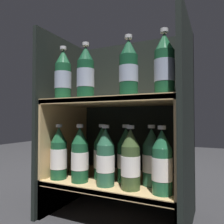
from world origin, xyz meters
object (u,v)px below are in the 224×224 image
at_px(bottle_upper_front_0, 63,76).
at_px(bottle_lower_back_3, 152,158).
at_px(bottle_lower_front_0, 59,155).
at_px(bottle_lower_front_3, 131,161).
at_px(bottle_lower_back_2, 126,156).
at_px(bottle_lower_back_1, 102,155).
at_px(bottle_upper_front_1, 86,74).
at_px(bottle_lower_front_2, 106,159).
at_px(bottle_lower_back_0, 80,153).
at_px(bottle_upper_front_2, 129,69).
at_px(bottle_lower_front_1, 80,156).
at_px(bottle_upper_front_3, 164,66).
at_px(bottle_lower_front_4, 162,164).

bearing_deg(bottle_upper_front_0, bottle_lower_back_3, 12.05).
height_order(bottle_lower_front_0, bottle_lower_front_3, same).
bearing_deg(bottle_lower_back_2, bottle_lower_back_1, 180.00).
xyz_separation_m(bottle_upper_front_1, bottle_lower_back_2, (0.16, 0.09, -0.37)).
height_order(bottle_upper_front_0, bottle_upper_front_1, same).
bearing_deg(bottle_lower_front_2, bottle_lower_back_2, 57.69).
bearing_deg(bottle_lower_front_0, bottle_lower_back_0, 55.26).
height_order(bottle_upper_front_2, bottle_lower_front_1, bottle_upper_front_2).
relative_size(bottle_lower_front_3, bottle_lower_back_3, 1.00).
bearing_deg(bottle_lower_front_2, bottle_upper_front_0, 180.00).
bearing_deg(bottle_lower_back_1, bottle_upper_front_2, -27.14).
relative_size(bottle_upper_front_3, bottle_lower_front_3, 1.00).
height_order(bottle_lower_front_2, bottle_lower_front_3, same).
relative_size(bottle_lower_front_2, bottle_lower_back_1, 1.00).
bearing_deg(bottle_lower_front_1, bottle_upper_front_3, -0.00).
relative_size(bottle_upper_front_1, bottle_upper_front_3, 1.00).
xyz_separation_m(bottle_lower_front_3, bottle_lower_back_3, (0.06, 0.09, 0.00)).
bearing_deg(bottle_lower_front_1, bottle_lower_front_3, 0.00).
height_order(bottle_lower_front_1, bottle_lower_back_1, same).
distance_m(bottle_lower_back_2, bottle_lower_back_3, 0.12).
height_order(bottle_upper_front_1, bottle_upper_front_2, same).
height_order(bottle_lower_front_1, bottle_lower_back_0, same).
relative_size(bottle_lower_front_0, bottle_lower_back_0, 1.00).
bearing_deg(bottle_lower_front_4, bottle_upper_front_0, 180.00).
distance_m(bottle_upper_front_0, bottle_lower_back_0, 0.38).
distance_m(bottle_lower_front_0, bottle_lower_front_3, 0.36).
xyz_separation_m(bottle_upper_front_2, bottle_lower_front_0, (-0.35, -0.00, -0.37)).
relative_size(bottle_upper_front_0, bottle_lower_front_4, 1.00).
height_order(bottle_upper_front_0, bottle_lower_front_0, bottle_upper_front_0).
xyz_separation_m(bottle_upper_front_3, bottle_lower_front_0, (-0.50, 0.00, -0.37)).
height_order(bottle_upper_front_1, bottle_lower_front_0, bottle_upper_front_1).
height_order(bottle_upper_front_0, bottle_lower_back_1, bottle_upper_front_0).
xyz_separation_m(bottle_upper_front_3, bottle_lower_back_0, (-0.44, 0.09, -0.37)).
distance_m(bottle_lower_back_1, bottle_lower_back_2, 0.12).
bearing_deg(bottle_lower_front_1, bottle_upper_front_2, 0.00).
relative_size(bottle_upper_front_0, bottle_lower_front_0, 1.00).
xyz_separation_m(bottle_upper_front_2, bottle_lower_front_1, (-0.23, 0.00, -0.37)).
distance_m(bottle_upper_front_1, bottle_lower_front_3, 0.43).
bearing_deg(bottle_lower_front_3, bottle_lower_back_0, 164.09).
xyz_separation_m(bottle_lower_front_0, bottle_lower_back_2, (0.31, 0.09, 0.00)).
height_order(bottle_upper_front_1, bottle_lower_back_3, bottle_upper_front_1).
relative_size(bottle_upper_front_2, bottle_lower_back_0, 1.00).
xyz_separation_m(bottle_lower_front_0, bottle_lower_back_3, (0.42, 0.09, 0.00)).
bearing_deg(bottle_lower_front_4, bottle_upper_front_1, 180.00).
distance_m(bottle_upper_front_0, bottle_upper_front_3, 0.48).
xyz_separation_m(bottle_lower_back_0, bottle_lower_back_1, (0.13, -0.00, 0.00)).
xyz_separation_m(bottle_upper_front_0, bottle_lower_front_1, (0.10, 0.00, -0.37)).
bearing_deg(bottle_lower_back_1, bottle_lower_back_2, 0.00).
xyz_separation_m(bottle_lower_front_1, bottle_lower_back_3, (0.30, 0.09, 0.00)).
distance_m(bottle_lower_front_2, bottle_lower_front_3, 0.11).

